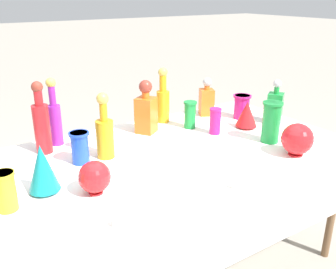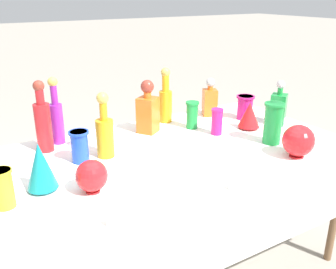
# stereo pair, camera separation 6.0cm
# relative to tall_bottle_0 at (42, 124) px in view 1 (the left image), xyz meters

# --- Properties ---
(ground_plane) EXTENTS (40.00, 40.00, 0.00)m
(ground_plane) POSITION_rel_tall_bottle_0_xyz_m (0.54, -0.36, -0.92)
(ground_plane) COLOR #A0998C
(display_table) EXTENTS (1.98, 1.09, 0.76)m
(display_table) POSITION_rel_tall_bottle_0_xyz_m (0.54, -0.39, -0.21)
(display_table) COLOR white
(display_table) RESTS_ON ground
(tall_bottle_0) EXTENTS (0.08, 0.08, 0.38)m
(tall_bottle_0) POSITION_rel_tall_bottle_0_xyz_m (0.00, 0.00, 0.00)
(tall_bottle_0) COLOR red
(tall_bottle_0) RESTS_ON display_table
(tall_bottle_1) EXTENTS (0.07, 0.07, 0.37)m
(tall_bottle_1) POSITION_rel_tall_bottle_0_xyz_m (0.09, 0.07, -0.01)
(tall_bottle_1) COLOR purple
(tall_bottle_1) RESTS_ON display_table
(tall_bottle_2) EXTENTS (0.09, 0.09, 0.34)m
(tall_bottle_2) POSITION_rel_tall_bottle_0_xyz_m (0.24, -0.23, -0.03)
(tall_bottle_2) COLOR orange
(tall_bottle_2) RESTS_ON display_table
(tall_bottle_3) EXTENTS (0.08, 0.08, 0.35)m
(tall_bottle_3) POSITION_rel_tall_bottle_0_xyz_m (0.79, 0.08, -0.02)
(tall_bottle_3) COLOR orange
(tall_bottle_3) RESTS_ON display_table
(square_decanter_1) EXTENTS (0.13, 0.13, 0.28)m
(square_decanter_1) POSITION_rel_tall_bottle_0_xyz_m (1.37, -0.33, -0.05)
(square_decanter_1) COLOR #198C38
(square_decanter_1) RESTS_ON display_table
(square_decanter_2) EXTENTS (0.15, 0.15, 0.32)m
(square_decanter_2) POSITION_rel_tall_bottle_0_xyz_m (0.60, -0.03, -0.02)
(square_decanter_2) COLOR orange
(square_decanter_2) RESTS_ON display_table
(square_decanter_3) EXTENTS (0.12, 0.12, 0.26)m
(square_decanter_3) POSITION_rel_tall_bottle_0_xyz_m (1.11, 0.04, -0.05)
(square_decanter_3) COLOR orange
(square_decanter_3) RESTS_ON display_table
(slender_vase_0) EXTENTS (0.09, 0.09, 0.16)m
(slender_vase_0) POSITION_rel_tall_bottle_0_xyz_m (-0.28, -0.48, -0.07)
(slender_vase_0) COLOR yellow
(slender_vase_0) RESTS_ON display_table
(slender_vase_1) EXTENTS (0.07, 0.07, 0.16)m
(slender_vase_1) POSITION_rel_tall_bottle_0_xyz_m (0.93, -0.27, -0.08)
(slender_vase_1) COLOR #C61972
(slender_vase_1) RESTS_ON display_table
(slender_vase_2) EXTENTS (0.11, 0.11, 0.23)m
(slender_vase_2) POSITION_rel_tall_bottle_0_xyz_m (1.11, -0.54, -0.04)
(slender_vase_2) COLOR #198C38
(slender_vase_2) RESTS_ON display_table
(slender_vase_3) EXTENTS (0.12, 0.12, 0.16)m
(slender_vase_3) POSITION_rel_tall_bottle_0_xyz_m (1.26, -0.14, -0.07)
(slender_vase_3) COLOR #C61972
(slender_vase_3) RESTS_ON display_table
(slender_vase_4) EXTENTS (0.08, 0.08, 0.17)m
(slender_vase_4) POSITION_rel_tall_bottle_0_xyz_m (0.86, -0.11, -0.07)
(slender_vase_4) COLOR #198C38
(slender_vase_4) RESTS_ON display_table
(slender_vase_5) EXTENTS (0.10, 0.10, 0.16)m
(slender_vase_5) POSITION_rel_tall_bottle_0_xyz_m (0.11, -0.23, -0.07)
(slender_vase_5) COLOR blue
(slender_vase_5) RESTS_ON display_table
(fluted_vase_0) EXTENTS (0.13, 0.13, 0.21)m
(fluted_vase_0) POSITION_rel_tall_bottle_0_xyz_m (-0.12, -0.42, -0.05)
(fluted_vase_0) COLOR teal
(fluted_vase_0) RESTS_ON display_table
(fluted_vase_1) EXTENTS (0.13, 0.13, 0.17)m
(fluted_vase_1) POSITION_rel_tall_bottle_0_xyz_m (1.16, -0.30, -0.07)
(fluted_vase_1) COLOR red
(fluted_vase_1) RESTS_ON display_table
(round_bowl_0) EXTENTS (0.14, 0.14, 0.14)m
(round_bowl_0) POSITION_rel_tall_bottle_0_xyz_m (0.06, -0.55, -0.08)
(round_bowl_0) COLOR red
(round_bowl_0) RESTS_ON display_table
(round_bowl_1) EXTENTS (0.16, 0.16, 0.17)m
(round_bowl_1) POSITION_rel_tall_bottle_0_xyz_m (1.08, -0.75, -0.07)
(round_bowl_1) COLOR red
(round_bowl_1) RESTS_ON display_table
(price_tag_left) EXTENTS (0.05, 0.02, 0.03)m
(price_tag_left) POSITION_rel_tall_bottle_0_xyz_m (0.58, -0.83, -0.14)
(price_tag_left) COLOR white
(price_tag_left) RESTS_ON display_table
(price_tag_center) EXTENTS (0.06, 0.01, 0.04)m
(price_tag_center) POSITION_rel_tall_bottle_0_xyz_m (0.04, -0.81, -0.14)
(price_tag_center) COLOR white
(price_tag_center) RESTS_ON display_table
(cardboard_box_behind_left) EXTENTS (0.52, 0.49, 0.38)m
(cardboard_box_behind_left) POSITION_rel_tall_bottle_0_xyz_m (0.19, 0.83, -0.77)
(cardboard_box_behind_left) COLOR tan
(cardboard_box_behind_left) RESTS_ON ground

